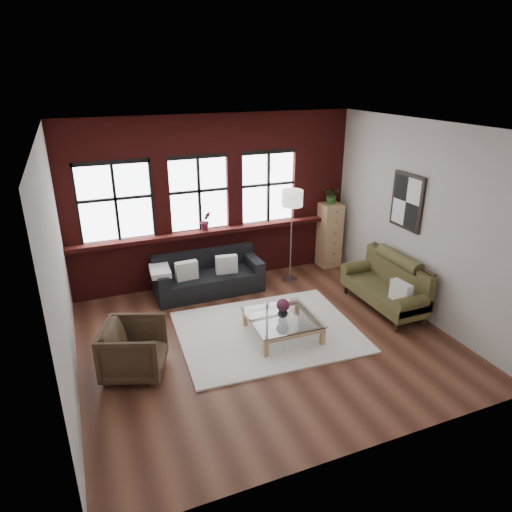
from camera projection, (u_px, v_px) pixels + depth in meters
name	position (u px, v px, depth m)	size (l,w,h in m)	color
floor	(264.00, 338.00, 7.13)	(5.50, 5.50, 0.00)	#47251A
ceiling	(266.00, 127.00, 5.93)	(5.50, 5.50, 0.00)	white
wall_back	(214.00, 200.00, 8.68)	(5.50, 5.50, 0.00)	#B7B1AA
wall_front	(367.00, 326.00, 4.39)	(5.50, 5.50, 0.00)	#B7B1AA
wall_left	(59.00, 272.00, 5.58)	(5.00, 5.00, 0.00)	#B7B1AA
wall_right	(419.00, 221.00, 7.49)	(5.00, 5.00, 0.00)	#B7B1AA
brick_backwall	(215.00, 201.00, 8.63)	(5.50, 0.12, 3.20)	#531413
sill_ledge	(217.00, 230.00, 8.76)	(5.50, 0.30, 0.08)	#531413
window_left	(115.00, 203.00, 7.96)	(1.38, 0.10, 1.50)	black
window_mid	(199.00, 195.00, 8.48)	(1.38, 0.10, 1.50)	black
window_right	(268.00, 188.00, 8.97)	(1.38, 0.10, 1.50)	black
wall_poster	(407.00, 202.00, 7.65)	(0.05, 0.74, 0.94)	black
shag_rug	(268.00, 331.00, 7.29)	(2.78, 2.19, 0.03)	white
dark_sofa	(208.00, 274.00, 8.51)	(1.99, 0.80, 0.72)	black
pillow_a	(187.00, 271.00, 8.21)	(0.40, 0.14, 0.34)	silver
pillow_b	(227.00, 264.00, 8.47)	(0.40, 0.14, 0.34)	silver
vintage_settee	(384.00, 284.00, 7.88)	(0.77, 1.74, 0.93)	#453F20
pillow_settee	(401.00, 292.00, 7.35)	(0.14, 0.38, 0.34)	silver
armchair	(134.00, 349.00, 6.18)	(0.80, 0.82, 0.75)	#37281B
coffee_table	(282.00, 327.00, 7.14)	(1.04, 1.04, 0.35)	tan
vase	(283.00, 312.00, 7.05)	(0.16, 0.16, 0.16)	#B2B2B2
flowers	(283.00, 305.00, 7.00)	(0.20, 0.20, 0.20)	#591E38
drawer_chest	(329.00, 235.00, 9.60)	(0.42, 0.42, 1.36)	tan
potted_plant_top	(332.00, 195.00, 9.28)	(0.32, 0.28, 0.36)	#2D5923
floor_lamp	(291.00, 233.00, 8.78)	(0.40, 0.40, 1.98)	#A5A5A8
sill_plant	(206.00, 221.00, 8.57)	(0.21, 0.17, 0.37)	#591E38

